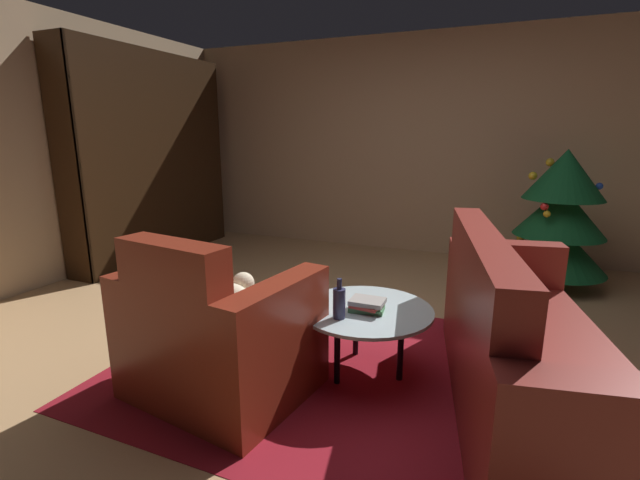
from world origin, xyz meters
TOP-DOWN VIEW (x-y plane):
  - ground_plane at (0.00, 0.00)m, footprint 7.52×7.52m
  - wall_back at (0.00, 2.79)m, footprint 6.39×0.06m
  - wall_left at (-3.17, 0.00)m, footprint 0.06×5.65m
  - area_rug at (0.04, -0.28)m, footprint 2.75×2.06m
  - bookshelf_unit at (-2.90, 1.52)m, footprint 0.37×2.18m
  - armchair_red at (-0.54, -0.76)m, footprint 1.02×0.89m
  - couch_red at (1.00, -0.33)m, footprint 1.08×2.03m
  - coffee_table at (0.15, -0.24)m, footprint 0.79×0.79m
  - book_stack_on_table at (0.16, -0.28)m, footprint 0.21×0.16m
  - bottle_on_table at (0.05, -0.44)m, footprint 0.07×0.07m
  - decorated_tree at (1.33, 1.97)m, footprint 0.89×0.89m

SIDE VIEW (x-z plane):
  - ground_plane at x=0.00m, z-range 0.00..0.00m
  - area_rug at x=0.04m, z-range 0.00..0.01m
  - couch_red at x=1.00m, z-range -0.15..0.79m
  - armchair_red at x=-0.54m, z-range -0.13..0.80m
  - coffee_table at x=0.15m, z-range 0.17..0.59m
  - book_stack_on_table at x=0.16m, z-range 0.41..0.49m
  - bottle_on_table at x=0.05m, z-range 0.39..0.62m
  - decorated_tree at x=1.33m, z-range 0.02..1.31m
  - bookshelf_unit at x=-2.90m, z-range -0.02..2.27m
  - wall_back at x=0.00m, z-range 0.00..2.54m
  - wall_left at x=-3.17m, z-range 0.00..2.54m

